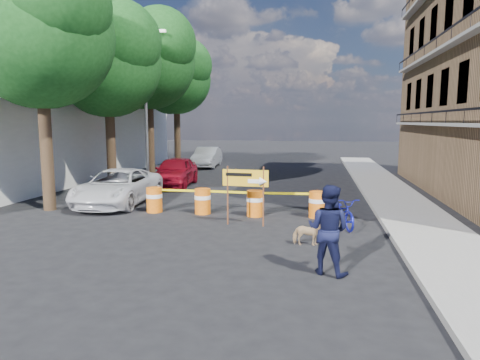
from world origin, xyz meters
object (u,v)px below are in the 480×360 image
at_px(barrel_far_right, 317,204).
at_px(barrel_mid_right, 255,203).
at_px(pedestrian, 328,229).
at_px(sedan_red, 175,172).
at_px(barrel_mid_left, 203,201).
at_px(suv_white, 118,187).
at_px(dog, 308,233).
at_px(bicycle, 343,198).
at_px(sedan_silver, 207,157).
at_px(detour_sign, 251,183).
at_px(barrel_far_left, 154,199).

bearing_deg(barrel_far_right, barrel_mid_right, -175.89).
distance_m(pedestrian, sedan_red, 13.63).
height_order(barrel_mid_left, suv_white, suv_white).
xyz_separation_m(barrel_far_right, dog, (-0.25, -3.41, -0.14)).
bearing_deg(sedan_red, suv_white, -102.64).
distance_m(barrel_mid_right, bicycle, 3.12).
xyz_separation_m(barrel_mid_right, sedan_silver, (-5.66, 15.32, 0.24)).
relative_size(pedestrian, dog, 2.50).
bearing_deg(sedan_silver, detour_sign, -74.23).
relative_size(detour_sign, pedestrian, 0.97).
relative_size(bicycle, sedan_red, 0.42).
xyz_separation_m(bicycle, suv_white, (-8.55, 2.30, -0.23)).
bearing_deg(barrel_far_left, barrel_mid_right, -0.57).
relative_size(barrel_far_right, bicycle, 0.49).
bearing_deg(sedan_red, barrel_mid_left, -68.15).
relative_size(detour_sign, sedan_silver, 0.43).
bearing_deg(detour_sign, sedan_silver, 112.12).
bearing_deg(pedestrian, sedan_red, -35.28).
height_order(barrel_far_left, suv_white, suv_white).
distance_m(dog, sedan_red, 11.70).
xyz_separation_m(barrel_mid_right, suv_white, (-5.66, 1.21, 0.22)).
distance_m(barrel_far_left, dog, 6.47).
bearing_deg(dog, barrel_mid_right, 24.34).
bearing_deg(sedan_silver, barrel_far_left, -85.83).
xyz_separation_m(barrel_far_left, bicycle, (6.58, -1.13, 0.45)).
xyz_separation_m(bicycle, sedan_red, (-7.87, 7.30, -0.18)).
xyz_separation_m(barrel_far_left, barrel_mid_left, (1.80, 0.04, 0.00)).
relative_size(pedestrian, sedan_red, 0.45).
bearing_deg(suv_white, sedan_silver, 87.97).
bearing_deg(sedan_red, detour_sign, -61.20).
xyz_separation_m(barrel_mid_left, pedestrian, (4.23, -5.36, 0.50)).
relative_size(detour_sign, sedan_red, 0.43).
bearing_deg(barrel_far_left, suv_white, 149.23).
xyz_separation_m(pedestrian, dog, (-0.46, 2.03, -0.64)).
bearing_deg(barrel_far_right, detour_sign, -143.12).
xyz_separation_m(detour_sign, sedan_red, (-5.06, 7.59, -0.64)).
xyz_separation_m(barrel_far_left, suv_white, (-1.97, 1.17, 0.22)).
relative_size(dog, suv_white, 0.16).
bearing_deg(barrel_far_right, bicycle, -58.16).
distance_m(barrel_far_left, sedan_silver, 15.42).
xyz_separation_m(barrel_far_left, pedestrian, (6.03, -5.33, 0.50)).
bearing_deg(sedan_red, barrel_far_left, -83.05).
distance_m(barrel_far_left, detour_sign, 4.12).
xyz_separation_m(barrel_far_left, sedan_silver, (-1.97, 15.29, 0.24)).
bearing_deg(barrel_mid_left, barrel_mid_right, -2.22).
bearing_deg(sedan_silver, suv_white, -93.18).
bearing_deg(suv_white, barrel_far_right, -9.77).
height_order(barrel_mid_right, suv_white, suv_white).
xyz_separation_m(suv_white, sedan_silver, (0.00, 14.11, 0.03)).
distance_m(detour_sign, pedestrian, 4.53).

